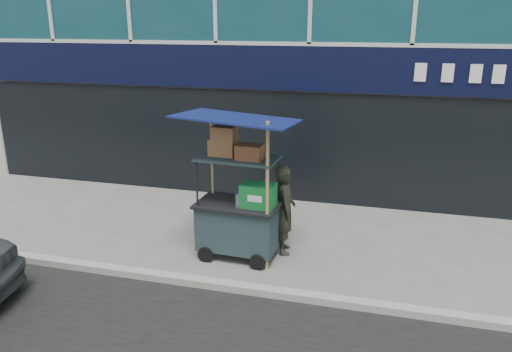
% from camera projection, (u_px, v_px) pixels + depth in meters
% --- Properties ---
extents(ground, '(80.00, 80.00, 0.00)m').
position_uv_depth(ground, '(261.00, 287.00, 7.56)').
color(ground, '#62625E').
rests_on(ground, ground).
extents(curb, '(80.00, 0.18, 0.12)m').
position_uv_depth(curb, '(258.00, 290.00, 7.36)').
color(curb, '#989890').
rests_on(curb, ground).
extents(vendor_cart, '(1.90, 1.39, 2.49)m').
position_uv_depth(vendor_cart, '(239.00, 208.00, 8.31)').
color(vendor_cart, '#1A2A2C').
rests_on(vendor_cart, ground).
extents(vendor_man, '(0.51, 0.64, 1.56)m').
position_uv_depth(vendor_man, '(285.00, 210.00, 8.50)').
color(vendor_man, black).
rests_on(vendor_man, ground).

